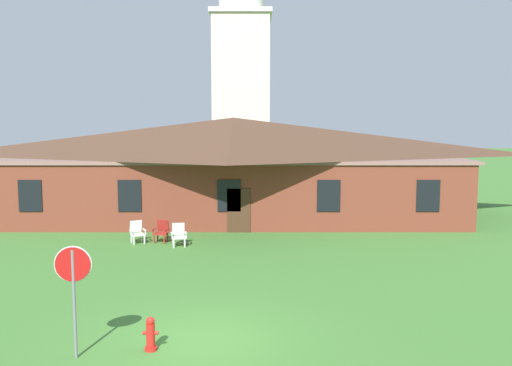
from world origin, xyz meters
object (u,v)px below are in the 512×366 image
(lawn_chair_by_porch, at_px, (138,231))
(fire_hydrant, at_px, (152,334))
(lawn_chair_near_door, at_px, (163,230))
(stop_sign, at_px, (75,279))
(lawn_chair_left_end, at_px, (180,234))

(lawn_chair_by_porch, bearing_deg, fire_hydrant, -76.17)
(lawn_chair_by_porch, xyz_separation_m, lawn_chair_near_door, (1.03, 0.22, 0.00))
(stop_sign, distance_m, fire_hydrant, 2.16)
(stop_sign, xyz_separation_m, lawn_chair_left_end, (0.71, 10.99, -1.29))
(lawn_chair_near_door, distance_m, fire_hydrant, 11.53)
(fire_hydrant, bearing_deg, stop_sign, -166.19)
(lawn_chair_by_porch, height_order, fire_hydrant, lawn_chair_by_porch)
(lawn_chair_near_door, distance_m, lawn_chair_left_end, 1.16)
(lawn_chair_by_porch, xyz_separation_m, fire_hydrant, (2.75, -11.18, -0.12))
(lawn_chair_by_porch, distance_m, lawn_chair_near_door, 1.06)
(stop_sign, bearing_deg, fire_hydrant, 13.81)
(lawn_chair_near_door, height_order, lawn_chair_left_end, same)
(lawn_chair_by_porch, distance_m, fire_hydrant, 11.51)
(stop_sign, distance_m, lawn_chair_near_door, 11.86)
(stop_sign, xyz_separation_m, fire_hydrant, (1.58, 0.39, -1.42))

